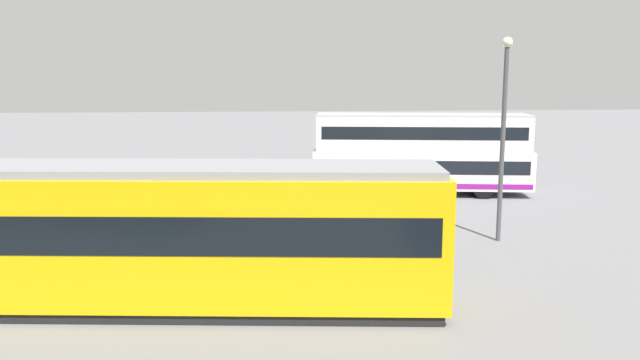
# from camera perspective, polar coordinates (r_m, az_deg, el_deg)

# --- Properties ---
(ground_plane) EXTENTS (160.00, 160.00, 0.00)m
(ground_plane) POSITION_cam_1_polar(r_m,az_deg,el_deg) (27.02, 3.91, -2.68)
(ground_plane) COLOR slate
(double_decker_bus) EXTENTS (10.67, 4.04, 3.92)m
(double_decker_bus) POSITION_cam_1_polar(r_m,az_deg,el_deg) (30.57, 9.26, 2.42)
(double_decker_bus) COLOR white
(double_decker_bus) RESTS_ON ground
(tram_yellow) EXTENTS (14.09, 4.19, 3.57)m
(tram_yellow) POSITION_cam_1_polar(r_m,az_deg,el_deg) (15.74, -14.47, -4.84)
(tram_yellow) COLOR #E5B70C
(tram_yellow) RESTS_ON ground
(pedestrian_near_railing) EXTENTS (0.44, 0.44, 1.74)m
(pedestrian_near_railing) POSITION_cam_1_polar(r_m,az_deg,el_deg) (21.56, -6.45, -3.08)
(pedestrian_near_railing) COLOR #33384C
(pedestrian_near_railing) RESTS_ON ground
(pedestrian_crossing) EXTENTS (0.44, 0.44, 1.65)m
(pedestrian_crossing) POSITION_cam_1_polar(r_m,az_deg,el_deg) (20.62, 4.87, -3.80)
(pedestrian_crossing) COLOR #33384C
(pedestrian_crossing) RESTS_ON ground
(pedestrian_railing) EXTENTS (9.52, 1.26, 1.08)m
(pedestrian_railing) POSITION_cam_1_polar(r_m,az_deg,el_deg) (20.03, -8.02, -4.83)
(pedestrian_railing) COLOR gray
(pedestrian_railing) RESTS_ON ground
(info_sign) EXTENTS (1.25, 0.25, 2.36)m
(info_sign) POSITION_cam_1_polar(r_m,az_deg,el_deg) (20.76, -18.73, -2.17)
(info_sign) COLOR slate
(info_sign) RESTS_ON ground
(street_lamp) EXTENTS (0.36, 0.36, 6.98)m
(street_lamp) POSITION_cam_1_polar(r_m,az_deg,el_deg) (22.03, 16.52, 4.93)
(street_lamp) COLOR #4C4C51
(street_lamp) RESTS_ON ground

